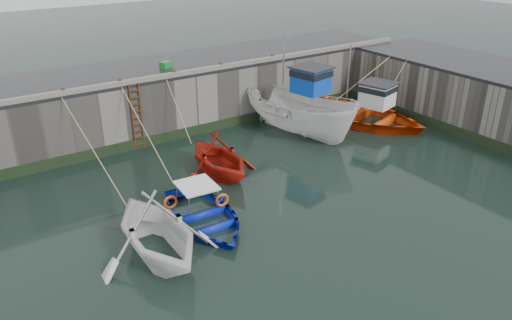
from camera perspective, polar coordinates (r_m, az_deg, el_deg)
ground at (r=17.76m, az=5.32°, el=-7.95°), size 120.00×120.00×0.00m
quay_back at (r=27.01m, az=-11.52°, el=7.00°), size 30.00×5.00×3.00m
quay_right at (r=29.02m, az=25.16°, el=6.35°), size 5.00×15.00×3.00m
road_back at (r=26.58m, az=-11.81°, el=10.23°), size 30.00×5.00×0.16m
road_right at (r=28.61m, az=25.74°, el=9.34°), size 5.00×15.00×0.16m
kerb_back at (r=24.44m, az=-9.65°, el=9.56°), size 30.00×0.30×0.20m
algae_back at (r=25.23m, az=-8.98°, el=2.88°), size 30.00×0.08×0.50m
algae_right at (r=27.34m, az=21.83°, el=3.10°), size 0.08×15.00×0.50m
ladder at (r=24.02m, az=-13.45°, el=4.76°), size 0.51×0.08×3.20m
boat_near_white at (r=16.76m, az=-11.09°, el=-10.60°), size 4.19×4.84×2.52m
boat_near_white_rope at (r=21.29m, az=-17.11°, el=-3.08°), size 0.04×6.58×3.10m
boat_near_blue at (r=18.24m, az=-5.97°, el=-7.01°), size 3.64×4.87×0.96m
boat_near_blue_rope at (r=22.30m, az=-12.17°, el=-1.17°), size 0.04×5.71×3.10m
boat_near_blacktrim at (r=21.62m, az=-4.28°, el=-1.51°), size 3.57×4.14×2.18m
boat_near_blacktrim_rope at (r=24.45m, az=-8.39°, el=1.54°), size 0.04×3.28×3.10m
boat_far_white at (r=25.45m, az=5.12°, el=5.39°), size 3.90×7.30×5.68m
boat_far_orange at (r=27.71m, az=12.42°, el=5.08°), size 6.57×7.92×4.42m
fish_crate at (r=26.15m, az=-10.26°, el=10.66°), size 0.66×0.58×0.32m
bollard_a at (r=23.02m, az=-21.16°, el=7.36°), size 0.18×0.18×0.28m
bollard_b at (r=23.65m, az=-15.30°, el=8.61°), size 0.18×0.18×0.28m
bollard_c at (r=24.60m, az=-9.33°, el=9.78°), size 0.18×0.18×0.28m
bollard_d at (r=25.75m, az=-4.02°, el=10.73°), size 0.18×0.18×0.28m
bollard_e at (r=27.44m, az=1.88°, el=11.67°), size 0.18×0.18×0.28m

